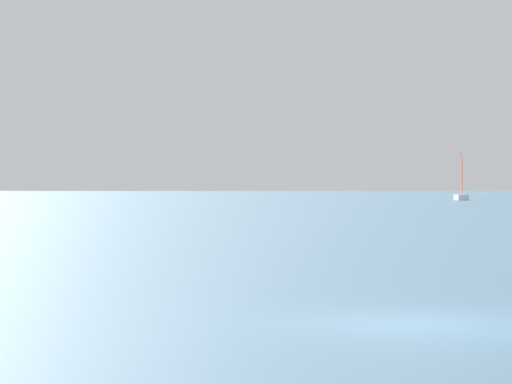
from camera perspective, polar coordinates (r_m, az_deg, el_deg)
name	(u,v)px	position (r m, az deg, el deg)	size (l,w,h in m)	color
ground_plane	(418,323)	(21.52, 8.46, -6.77)	(4000.00, 4000.00, 0.00)	#476B84
small_sailboat	(461,196)	(237.74, 10.65, -0.19)	(3.21, 8.09, 10.49)	white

